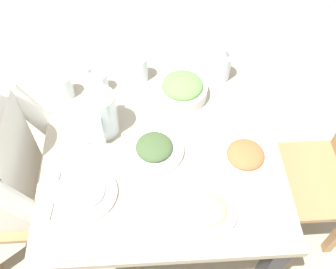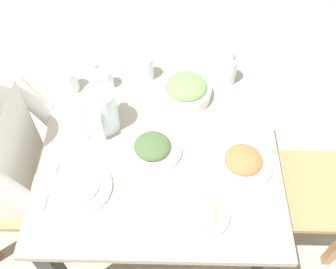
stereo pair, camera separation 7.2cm
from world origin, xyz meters
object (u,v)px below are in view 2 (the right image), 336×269
Objects in this scene: diner_near at (26,163)px; water_glass_near_left at (106,78)px; water_glass_far_right at (146,67)px; water_glass_center at (69,80)px; dining_table at (160,161)px; water_pitcher at (102,109)px; plate_fries at (202,213)px; oil_carafe at (227,71)px; chair_far at (332,183)px; salad_bowl at (186,90)px; plate_yoghurt at (81,186)px; salt_shaker at (95,68)px; plate_rice_curry at (243,161)px; plate_dolmas at (153,147)px.

diner_near is 12.55× the size of water_glass_near_left.
water_glass_center is (0.08, -0.32, -0.00)m from water_glass_far_right.
water_pitcher reaches higher than dining_table.
oil_carafe is at bearing 168.89° from plate_fries.
oil_carafe is (-0.36, 0.28, 0.17)m from dining_table.
chair_far is 0.74m from salad_bowl.
plate_yoghurt reaches higher than dining_table.
salt_shaker reaches higher than plate_fries.
plate_fries is 0.71m from water_glass_near_left.
water_glass_center is 0.67m from oil_carafe.
water_pitcher is at bearing 14.73° from salt_shaker.
chair_far is at bearing 74.71° from water_glass_center.
chair_far reaches higher than salt_shaker.
dining_table is 9.83× the size of water_glass_near_left.
plate_yoghurt is at bearing -78.53° from plate_rice_curry.
water_glass_center is 1.95× the size of salt_shaker.
oil_carafe is (0.01, 0.35, -0.00)m from water_glass_far_right.
plate_dolmas is 0.34m from plate_rice_curry.
water_glass_far_right is 2.12× the size of salt_shaker.
water_glass_near_left reaches higher than salt_shaker.
chair_far is at bearing 83.29° from water_pitcher.
salad_bowl is at bearing -59.99° from oil_carafe.
water_pitcher is at bearing 40.99° from water_glass_center.
diner_near reaches higher than salt_shaker.
diner_near is 6.05× the size of plate_fries.
oil_carafe is at bearing 115.92° from diner_near.
oil_carafe is (-0.26, 0.50, -0.04)m from water_pitcher.
water_glass_near_left is at bearing -99.24° from salad_bowl.
salad_bowl is 1.10× the size of plate_fries.
salt_shaker is (-0.41, -1.03, 0.26)m from chair_far.
diner_near is 5.08× the size of plate_dolmas.
plate_rice_curry is 0.59m from water_glass_far_right.
diner_near is 10.89× the size of water_glass_center.
oil_carafe reaches higher than dining_table.
plate_yoghurt is (0.17, -0.25, 0.00)m from plate_dolmas.
water_glass_near_left is at bearing 176.16° from plate_yoghurt.
plate_yoghurt is at bearing 59.00° from diner_near.
water_glass_far_right is (-0.45, -0.38, 0.04)m from plate_rice_curry.
chair_far is 3.74× the size of plate_rice_curry.
water_glass_center reaches higher than salad_bowl.
diner_near is 5.21× the size of plate_yoghurt.
water_pitcher is 1.16× the size of oil_carafe.
chair_far is 15.82× the size of salt_shaker.
plate_dolmas is 0.49m from oil_carafe.
dining_table is at bearing -38.12° from oil_carafe.
plate_rice_curry is at bearing 101.47° from plate_yoghurt.
plate_rice_curry is 2.16× the size of water_glass_center.
oil_carafe reaches higher than plate_dolmas.
water_glass_far_right is at bearing -123.78° from salad_bowl.
water_glass_center is at bearing -41.72° from salt_shaker.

